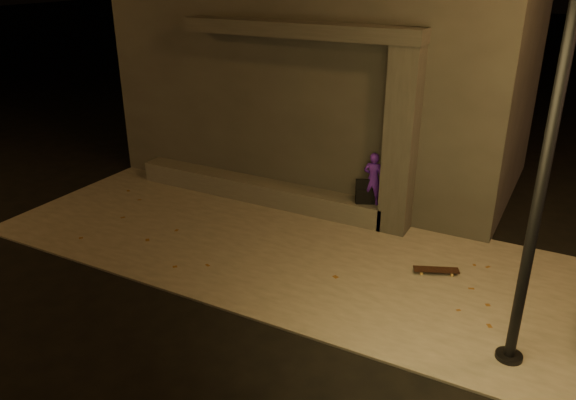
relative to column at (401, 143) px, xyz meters
The scene contains 10 objects.
ground 4.51m from the column, 114.39° to the right, with size 120.00×120.00×0.00m, color black.
sidewalk 3.04m from the column, 134.17° to the right, with size 11.00×4.40×0.04m, color #655F59.
building 3.92m from the column, 134.55° to the left, with size 9.00×5.10×5.22m.
ledge 3.57m from the column, behind, with size 6.00×0.55×0.45m, color #54514C.
column is the anchor object (origin of this frame).
canopy 2.93m from the column, behind, with size 5.00×0.70×0.28m, color #383633.
skateboarder 0.95m from the column, behind, with size 0.39×0.26×1.07m, color #501CB9.
backpack 1.33m from the column, behind, with size 0.44×0.38×0.53m.
skateboard 2.49m from the column, 48.15° to the right, with size 0.78×0.48×0.08m.
street_lamp_0 4.64m from the column, 49.39° to the right, with size 0.36×0.36×7.18m.
Camera 1 is at (4.63, -6.16, 4.99)m, focal length 35.00 mm.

